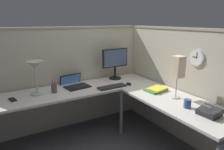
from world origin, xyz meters
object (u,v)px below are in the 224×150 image
at_px(desk_lamp_paper, 178,68).
at_px(office_phone, 210,112).
at_px(keyboard, 112,87).
at_px(cell_phone, 12,100).
at_px(monitor, 115,61).
at_px(pen_cup, 54,89).
at_px(book_stack, 156,89).
at_px(wall_clock, 197,58).
at_px(coffee_mug, 187,104).
at_px(desk_lamp_dome, 35,67).
at_px(computer_mouse, 129,84).
at_px(laptop, 74,84).

bearing_deg(desk_lamp_paper, office_phone, -98.36).
xyz_separation_m(keyboard, cell_phone, (-1.30, 0.19, -0.01)).
xyz_separation_m(monitor, pen_cup, (-1.06, -0.17, -0.24)).
distance_m(monitor, book_stack, 0.88).
xyz_separation_m(book_stack, wall_clock, (0.31, -0.36, 0.47)).
height_order(keyboard, coffee_mug, coffee_mug).
distance_m(cell_phone, office_phone, 2.26).
height_order(desk_lamp_dome, desk_lamp_paper, desk_lamp_paper).
distance_m(keyboard, book_stack, 0.63).
height_order(desk_lamp_paper, coffee_mug, desk_lamp_paper).
bearing_deg(pen_cup, keyboard, -14.56).
relative_size(keyboard, office_phone, 2.02).
bearing_deg(computer_mouse, cell_phone, 172.55).
bearing_deg(cell_phone, book_stack, -31.28).
bearing_deg(wall_clock, laptop, 136.23).
xyz_separation_m(cell_phone, coffee_mug, (1.66, -1.23, 0.04)).
bearing_deg(wall_clock, computer_mouse, 121.43).
bearing_deg(office_phone, coffee_mug, 98.94).
distance_m(pen_cup, cell_phone, 0.52).
xyz_separation_m(pen_cup, cell_phone, (-0.52, -0.01, -0.05)).
bearing_deg(keyboard, wall_clock, -48.19).
height_order(laptop, book_stack, laptop).
distance_m(book_stack, coffee_mug, 0.61).
bearing_deg(monitor, keyboard, -126.13).
height_order(book_stack, wall_clock, wall_clock).
height_order(monitor, computer_mouse, monitor).
relative_size(monitor, keyboard, 1.16).
height_order(monitor, laptop, monitor).
bearing_deg(desk_lamp_dome, monitor, 5.84).
bearing_deg(cell_phone, desk_lamp_paper, -39.55).
bearing_deg(book_stack, cell_phone, 160.31).
bearing_deg(office_phone, monitor, 94.32).
bearing_deg(wall_clock, keyboard, 133.47).
xyz_separation_m(desk_lamp_dome, office_phone, (1.40, -1.54, -0.33)).
distance_m(computer_mouse, desk_lamp_paper, 0.85).
bearing_deg(pen_cup, cell_phone, -178.43).
xyz_separation_m(laptop, office_phone, (0.85, -1.64, 0.01)).
bearing_deg(keyboard, laptop, 139.91).
xyz_separation_m(laptop, keyboard, (0.44, -0.35, -0.01)).
relative_size(cell_phone, wall_clock, 0.65).
bearing_deg(office_phone, desk_lamp_dome, 132.18).
relative_size(laptop, office_phone, 1.98).
relative_size(keyboard, coffee_mug, 4.48).
bearing_deg(desk_lamp_paper, laptop, 129.85).
xyz_separation_m(desk_lamp_dome, pen_cup, (0.21, -0.05, -0.31)).
distance_m(keyboard, office_phone, 1.35).
distance_m(computer_mouse, pen_cup, 1.08).
xyz_separation_m(pen_cup, wall_clock, (1.54, -1.00, 0.44)).
relative_size(keyboard, cell_phone, 2.99).
bearing_deg(book_stack, desk_lamp_paper, -84.48).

